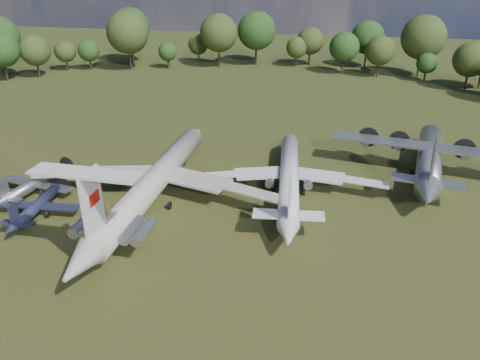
% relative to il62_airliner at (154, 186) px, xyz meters
% --- Properties ---
extents(ground, '(300.00, 300.00, 0.00)m').
position_rel_il62_airliner_xyz_m(ground, '(3.53, 3.08, -2.32)').
color(ground, '#1F3C14').
rests_on(ground, ground).
extents(il62_airliner, '(37.87, 48.45, 4.64)m').
position_rel_il62_airliner_xyz_m(il62_airliner, '(0.00, 0.00, 0.00)').
color(il62_airliner, beige).
rests_on(il62_airliner, ground).
extents(tu104_jet, '(31.30, 39.90, 3.77)m').
position_rel_il62_airliner_xyz_m(tu104_jet, '(18.09, 6.23, -0.44)').
color(tu104_jet, white).
rests_on(tu104_jet, ground).
extents(an12_transport, '(35.74, 38.59, 4.44)m').
position_rel_il62_airliner_xyz_m(an12_transport, '(38.90, 16.15, -0.10)').
color(an12_transport, '#A1A3A9').
rests_on(an12_transport, ground).
extents(small_prop_west, '(11.84, 15.59, 2.20)m').
position_rel_il62_airliner_xyz_m(small_prop_west, '(-13.79, -6.98, -1.22)').
color(small_prop_west, black).
rests_on(small_prop_west, ground).
extents(small_prop_northwest, '(14.53, 17.97, 2.36)m').
position_rel_il62_airliner_xyz_m(small_prop_northwest, '(-17.76, -1.28, -1.14)').
color(small_prop_northwest, '#A2A4AA').
rests_on(small_prop_northwest, ground).
extents(person_on_il62, '(0.78, 0.61, 1.89)m').
position_rel_il62_airliner_xyz_m(person_on_il62, '(-0.40, -13.00, 3.27)').
color(person_on_il62, '#977B4D').
rests_on(person_on_il62, il62_airliner).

